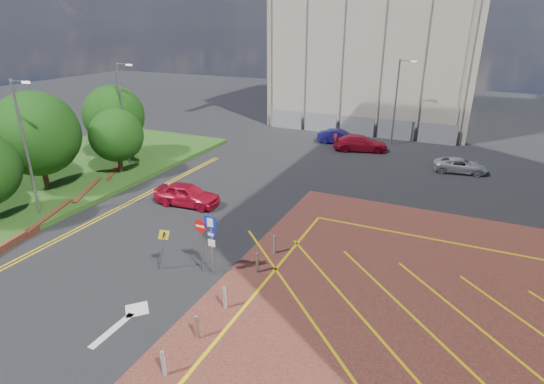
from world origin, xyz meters
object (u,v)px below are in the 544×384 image
Objects in this scene: warning_sign at (163,245)px; lamp_left_near at (26,144)px; tree_c at (116,135)px; lamp_left_far at (123,110)px; lamp_back at (397,99)px; car_blue_back at (339,137)px; car_red_back at (360,143)px; tree_b at (36,134)px; car_silver_back at (461,165)px; sign_cluster at (208,237)px; tree_d at (114,116)px; car_red_left at (187,194)px.

lamp_left_near is at bearing 170.80° from warning_sign.
lamp_left_far reaches higher than tree_c.
lamp_left_far is at bearing -139.14° from lamp_back.
lamp_left_far reaches higher than car_blue_back.
car_red_back is at bearing -124.34° from lamp_back.
tree_b is 1.66× the size of car_silver_back.
car_silver_back is (22.88, 19.81, -4.10)m from lamp_left_near.
tree_b is at bearing 165.74° from sign_cluster.
car_red_back is (15.23, 14.55, -2.47)m from tree_c.
lamp_left_far reaches higher than lamp_back.
tree_c is 2.65m from lamp_left_far.
lamp_back is (20.58, 15.00, 0.49)m from tree_d.
car_red_back is at bearing 86.53° from sign_cluster.
car_red_back is at bearing 32.37° from tree_d.
lamp_left_near reaches higher than tree_b.
lamp_left_near is at bearing 131.77° from car_red_back.
car_blue_back is 0.83× the size of car_red_back.
lamp_back is at bearing 45.68° from tree_c.
sign_cluster reaches higher than car_red_back.
car_red_left is at bearing 141.23° from car_red_back.
lamp_left_near is 26.91m from car_red_back.
lamp_back is 6.36m from car_blue_back.
car_blue_back is at bearing 45.97° from lamp_left_far.
tree_d is 0.76× the size of lamp_left_near.
lamp_back is at bearing 49.59° from tree_b.
car_red_left is at bearing 132.02° from sign_cluster.
lamp_back is (16.50, 26.00, -0.30)m from lamp_left_near.
warning_sign is 0.52× the size of car_red_left.
car_blue_back is (14.74, 21.13, -3.56)m from tree_b.
tree_c is at bearing -65.29° from lamp_left_far.
car_blue_back is (13.66, 14.13, -3.98)m from lamp_left_far.
lamp_back is 28.49m from warning_sign.
car_blue_back is at bearing 55.10° from tree_b.
lamp_back is 27.38m from sign_cluster.
tree_d is 2.44m from lamp_left_far.
lamp_left_near is 30.54m from car_silver_back.
car_red_back is at bearing 64.56° from car_silver_back.
car_silver_back is (15.90, 14.46, -0.17)m from car_red_left.
tree_d is at bearing 127.40° from car_blue_back.
car_silver_back is at bearing -123.58° from car_red_back.
lamp_back is at bearing 82.03° from sign_cluster.
car_silver_back is at bearing 60.45° from warning_sign.
car_silver_back is at bearing 26.24° from tree_c.
car_silver_back is at bearing 63.99° from sign_cluster.
tree_d is 28.55m from car_silver_back.
tree_d is 1.48× the size of car_blue_back.
lamp_left_far reaches higher than car_red_left.
warning_sign is at bearing -18.98° from tree_b.
sign_cluster reaches higher than warning_sign.
sign_cluster is 23.22m from car_silver_back.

